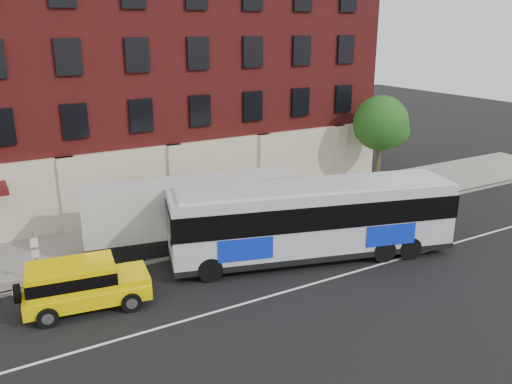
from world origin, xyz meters
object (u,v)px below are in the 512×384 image
city_bus (313,218)px  shipping_container (192,214)px  street_tree (381,125)px  yellow_suv (80,283)px  sign_pole (36,255)px

city_bus → shipping_container: size_ratio=1.29×
street_tree → yellow_suv: (-20.84, -6.10, -3.31)m
street_tree → sign_pole: bearing=-171.4°
city_bus → shipping_container: city_bus is taller
sign_pole → yellow_suv: sign_pole is taller
city_bus → yellow_suv: (-10.60, 0.63, -0.94)m
street_tree → yellow_suv: 21.96m
yellow_suv → shipping_container: (6.19, 3.42, 0.63)m
shipping_container → street_tree: bearing=10.4°
street_tree → shipping_container: bearing=-169.6°
street_tree → shipping_container: 15.13m
city_bus → shipping_container: bearing=137.4°
street_tree → shipping_container: size_ratio=0.58×
sign_pole → city_bus: city_bus is taller
street_tree → city_bus: bearing=-146.7°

